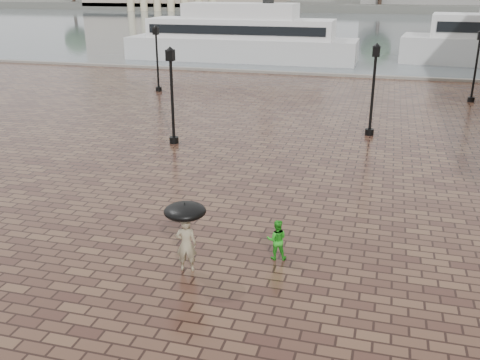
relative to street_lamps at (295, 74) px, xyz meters
The scene contains 9 objects.
ground 17.72m from the street_lamps, 85.10° to the right, with size 300.00×300.00×0.00m, color #371F19.
harbour_water 74.55m from the street_lamps, 88.85° to the left, with size 240.00×240.00×0.00m, color #4B545B.
quay_edge 14.76m from the street_lamps, 84.09° to the left, with size 80.00×0.60×0.30m, color slate.
far_shore 142.51m from the street_lamps, 89.40° to the left, with size 300.00×60.00×2.00m, color #4C4C47.
street_lamps is the anchor object (origin of this frame).
adult_pedestrian 18.80m from the street_lamps, 88.77° to the right, with size 0.55×0.36×1.52m, color gray.
child_pedestrian 17.75m from the street_lamps, 81.60° to the right, with size 0.56×0.44×1.16m, color green.
ferry_near 23.57m from the street_lamps, 112.80° to the left, with size 22.65×5.46×7.43m.
umbrella 18.75m from the street_lamps, 88.77° to the right, with size 1.10×1.10×1.09m.
Camera 1 is at (3.61, -13.03, 7.23)m, focal length 40.00 mm.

